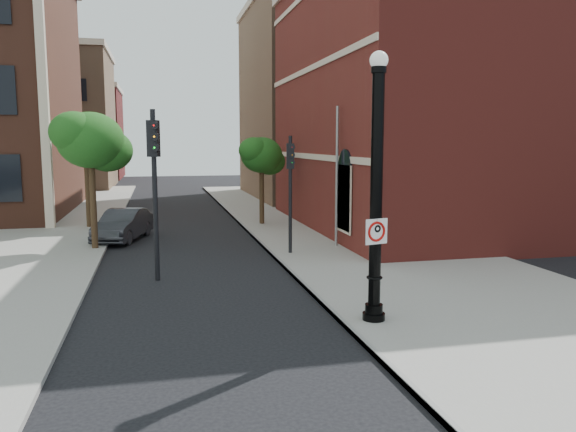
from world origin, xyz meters
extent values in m
plane|color=black|center=(0.00, 0.00, 0.00)|extent=(120.00, 120.00, 0.00)
cube|color=gray|center=(6.00, 10.00, 0.06)|extent=(8.00, 60.00, 0.12)
cube|color=gray|center=(-9.00, 18.00, 0.06)|extent=(10.00, 50.00, 0.12)
cube|color=gray|center=(2.05, 10.00, 0.07)|extent=(0.10, 60.00, 0.14)
cube|color=maroon|center=(16.00, 14.00, 6.00)|extent=(22.00, 16.00, 12.00)
cube|color=black|center=(4.96, 9.00, 2.00)|extent=(0.08, 1.40, 2.40)
cube|color=beige|center=(4.97, 14.00, 3.50)|extent=(0.06, 16.00, 0.25)
cube|color=beige|center=(4.97, 14.00, 7.50)|extent=(0.06, 16.00, 0.25)
cube|color=beige|center=(-7.00, 17.00, 7.00)|extent=(0.40, 0.40, 14.00)
cube|color=#916B4F|center=(-12.00, 44.00, 6.00)|extent=(12.00, 12.00, 12.00)
cube|color=#5E1816|center=(-12.00, 58.00, 5.00)|extent=(12.00, 12.00, 10.00)
cube|color=#916B4F|center=(16.00, 30.00, 7.00)|extent=(22.00, 14.00, 14.00)
cylinder|color=black|center=(2.75, 0.38, 0.14)|extent=(0.52, 0.52, 0.28)
cylinder|color=black|center=(2.75, 0.38, 0.37)|extent=(0.41, 0.41, 0.23)
cylinder|color=black|center=(2.75, 0.38, 2.95)|extent=(0.28, 0.28, 5.35)
torus|color=black|center=(2.75, 0.38, 1.11)|extent=(0.37, 0.37, 0.06)
cylinder|color=black|center=(2.75, 0.38, 5.70)|extent=(0.33, 0.33, 0.14)
sphere|color=silver|center=(2.75, 0.38, 5.90)|extent=(0.41, 0.41, 0.41)
cube|color=white|center=(2.71, 0.23, 2.19)|extent=(0.56, 0.15, 0.57)
cube|color=black|center=(2.71, 0.23, 2.45)|extent=(0.56, 0.14, 0.05)
cube|color=black|center=(2.71, 0.23, 1.93)|extent=(0.56, 0.14, 0.05)
cube|color=black|center=(2.45, 0.17, 2.19)|extent=(0.05, 0.02, 0.57)
cube|color=black|center=(2.96, 0.29, 2.19)|extent=(0.05, 0.02, 0.57)
torus|color=#AE0A06|center=(2.71, 0.23, 2.19)|extent=(0.46, 0.16, 0.46)
cube|color=#AE0A06|center=(2.71, 0.23, 2.19)|extent=(0.32, 0.08, 0.32)
cube|color=black|center=(2.66, 0.22, 2.19)|extent=(0.05, 0.02, 0.27)
torus|color=black|center=(2.73, 0.24, 2.25)|extent=(0.18, 0.09, 0.18)
cylinder|color=black|center=(2.71, 0.23, 2.45)|extent=(0.03, 0.03, 0.03)
imported|color=#2F3035|center=(-3.46, 13.29, 0.67)|extent=(2.51, 4.28, 1.33)
cylinder|color=black|center=(-2.07, 5.80, 2.55)|extent=(0.15, 0.15, 5.11)
cube|color=black|center=(-2.07, 5.80, 4.26)|extent=(0.40, 0.38, 1.06)
sphere|color=#E50505|center=(-2.01, 5.64, 4.63)|extent=(0.19, 0.19, 0.19)
sphere|color=#FF8C00|center=(-2.01, 5.64, 4.31)|extent=(0.19, 0.19, 0.19)
sphere|color=#00E519|center=(-2.01, 5.64, 3.99)|extent=(0.19, 0.19, 0.19)
cylinder|color=black|center=(2.70, 8.48, 2.19)|extent=(0.13, 0.13, 4.39)
cube|color=black|center=(2.70, 8.48, 3.66)|extent=(0.32, 0.31, 0.91)
sphere|color=#E50505|center=(2.73, 8.34, 3.98)|extent=(0.16, 0.16, 0.16)
sphere|color=#FF8C00|center=(2.73, 8.34, 3.70)|extent=(0.16, 0.16, 0.16)
sphere|color=#00E519|center=(2.73, 8.34, 3.43)|extent=(0.16, 0.16, 0.16)
cylinder|color=#999999|center=(4.80, 9.49, 2.76)|extent=(0.11, 0.11, 5.53)
cylinder|color=#372416|center=(-4.39, 11.08, 1.97)|extent=(0.24, 0.24, 3.95)
ellipsoid|color=#194C14|center=(-4.39, 11.08, 4.23)|extent=(2.48, 2.48, 2.11)
ellipsoid|color=#194C14|center=(-3.83, 11.53, 3.83)|extent=(1.92, 1.92, 1.63)
ellipsoid|color=#194C14|center=(-4.90, 10.74, 4.51)|extent=(1.80, 1.80, 1.53)
cylinder|color=#372416|center=(-5.25, 16.94, 1.97)|extent=(0.24, 0.24, 3.95)
ellipsoid|color=#194C14|center=(-5.25, 16.94, 4.23)|extent=(2.48, 2.48, 2.11)
ellipsoid|color=#194C14|center=(-4.68, 17.39, 3.84)|extent=(1.92, 1.92, 1.63)
ellipsoid|color=#194C14|center=(-5.76, 16.60, 4.51)|extent=(1.80, 1.80, 1.53)
cylinder|color=#372416|center=(3.06, 16.13, 1.65)|extent=(0.24, 0.24, 3.29)
ellipsoid|color=#194C14|center=(3.06, 16.13, 3.53)|extent=(2.07, 2.07, 1.76)
ellipsoid|color=#194C14|center=(3.53, 16.51, 3.20)|extent=(1.60, 1.60, 1.36)
ellipsoid|color=#194C14|center=(2.63, 15.85, 3.76)|extent=(1.50, 1.50, 1.28)
camera|label=1|loc=(-1.98, -11.26, 4.15)|focal=35.00mm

